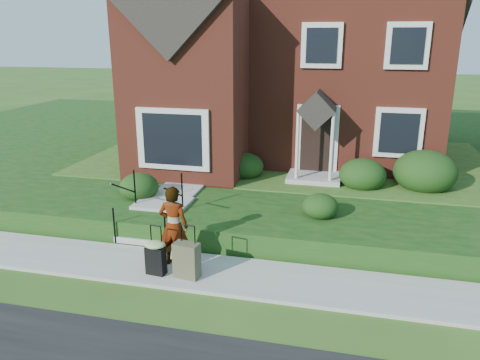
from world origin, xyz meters
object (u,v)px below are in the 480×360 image
(suitcase_olive, at_px, (187,260))
(suitcase_black, at_px, (156,256))
(front_steps, at_px, (156,215))
(woman, at_px, (174,226))

(suitcase_olive, bearing_deg, suitcase_black, -168.92)
(front_steps, xyz_separation_m, suitcase_black, (0.92, -2.19, 0.02))
(front_steps, relative_size, woman, 1.13)
(front_steps, bearing_deg, suitcase_black, -67.15)
(front_steps, height_order, woman, woman)
(front_steps, distance_m, suitcase_olive, 2.70)
(woman, bearing_deg, front_steps, -54.24)
(woman, distance_m, suitcase_olive, 0.84)
(suitcase_black, bearing_deg, woman, 71.84)
(front_steps, distance_m, suitcase_black, 2.37)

